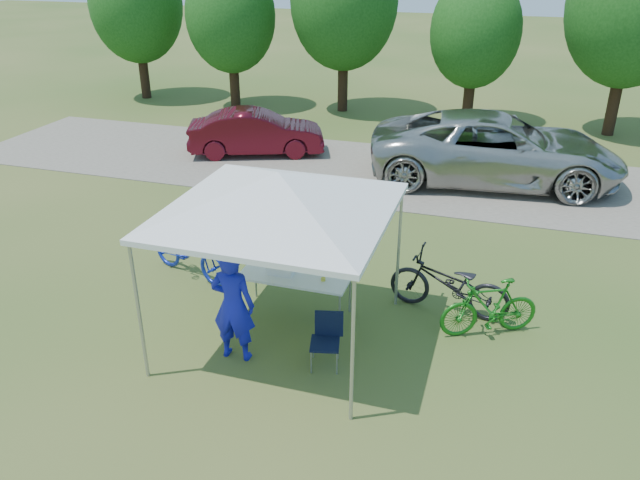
{
  "coord_description": "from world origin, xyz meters",
  "views": [
    {
      "loc": [
        3.0,
        -7.64,
        5.61
      ],
      "look_at": [
        -0.01,
        2.0,
        0.77
      ],
      "focal_mm": 35.0,
      "sensor_mm": 36.0,
      "label": 1
    }
  ],
  "objects_px": {
    "minivan": "(496,149)",
    "cooler": "(281,264)",
    "cyclist": "(233,305)",
    "bike_dark": "(449,284)",
    "folding_chair": "(327,335)",
    "bike_green": "(489,307)",
    "sedan": "(256,132)",
    "folding_table": "(295,277)",
    "bike_blue": "(190,251)"
  },
  "relations": [
    {
      "from": "cooler",
      "to": "cyclist",
      "type": "height_order",
      "value": "cyclist"
    },
    {
      "from": "folding_chair",
      "to": "bike_blue",
      "type": "relative_size",
      "value": 0.44
    },
    {
      "from": "cyclist",
      "to": "cooler",
      "type": "bearing_deg",
      "value": -101.8
    },
    {
      "from": "folding_chair",
      "to": "bike_blue",
      "type": "height_order",
      "value": "bike_blue"
    },
    {
      "from": "bike_green",
      "to": "sedan",
      "type": "relative_size",
      "value": 0.41
    },
    {
      "from": "folding_table",
      "to": "folding_chair",
      "type": "height_order",
      "value": "folding_chair"
    },
    {
      "from": "folding_table",
      "to": "cyclist",
      "type": "distance_m",
      "value": 1.47
    },
    {
      "from": "cooler",
      "to": "bike_green",
      "type": "bearing_deg",
      "value": 6.2
    },
    {
      "from": "folding_table",
      "to": "bike_dark",
      "type": "bearing_deg",
      "value": 18.6
    },
    {
      "from": "bike_dark",
      "to": "bike_blue",
      "type": "bearing_deg",
      "value": -81.61
    },
    {
      "from": "minivan",
      "to": "cyclist",
      "type": "bearing_deg",
      "value": 153.9
    },
    {
      "from": "folding_table",
      "to": "bike_dark",
      "type": "height_order",
      "value": "bike_dark"
    },
    {
      "from": "folding_chair",
      "to": "minivan",
      "type": "bearing_deg",
      "value": 64.59
    },
    {
      "from": "folding_table",
      "to": "bike_green",
      "type": "height_order",
      "value": "bike_green"
    },
    {
      "from": "folding_chair",
      "to": "sedan",
      "type": "height_order",
      "value": "sedan"
    },
    {
      "from": "cooler",
      "to": "minivan",
      "type": "height_order",
      "value": "minivan"
    },
    {
      "from": "bike_dark",
      "to": "minivan",
      "type": "distance_m",
      "value": 6.71
    },
    {
      "from": "folding_chair",
      "to": "minivan",
      "type": "xyz_separation_m",
      "value": [
        1.86,
        8.62,
        0.41
      ]
    },
    {
      "from": "bike_blue",
      "to": "bike_green",
      "type": "xyz_separation_m",
      "value": [
        5.37,
        -0.33,
        -0.01
      ]
    },
    {
      "from": "bike_blue",
      "to": "folding_table",
      "type": "bearing_deg",
      "value": -87.17
    },
    {
      "from": "minivan",
      "to": "bike_blue",
      "type": "bearing_deg",
      "value": 137.21
    },
    {
      "from": "bike_dark",
      "to": "sedan",
      "type": "bearing_deg",
      "value": -130.97
    },
    {
      "from": "folding_chair",
      "to": "sedan",
      "type": "distance_m",
      "value": 10.16
    },
    {
      "from": "folding_table",
      "to": "sedan",
      "type": "height_order",
      "value": "sedan"
    },
    {
      "from": "cyclist",
      "to": "bike_blue",
      "type": "xyz_separation_m",
      "value": [
        -1.84,
        2.07,
        -0.4
      ]
    },
    {
      "from": "bike_dark",
      "to": "sedan",
      "type": "xyz_separation_m",
      "value": [
        -6.34,
        7.02,
        0.13
      ]
    },
    {
      "from": "folding_table",
      "to": "sedan",
      "type": "bearing_deg",
      "value": 116.76
    },
    {
      "from": "folding_chair",
      "to": "bike_dark",
      "type": "height_order",
      "value": "bike_dark"
    },
    {
      "from": "bike_green",
      "to": "minivan",
      "type": "distance_m",
      "value": 7.15
    },
    {
      "from": "bike_green",
      "to": "folding_table",
      "type": "bearing_deg",
      "value": -110.33
    },
    {
      "from": "cooler",
      "to": "bike_dark",
      "type": "xyz_separation_m",
      "value": [
        2.63,
        0.81,
        -0.38
      ]
    },
    {
      "from": "folding_chair",
      "to": "cyclist",
      "type": "height_order",
      "value": "cyclist"
    },
    {
      "from": "bike_dark",
      "to": "minivan",
      "type": "height_order",
      "value": "minivan"
    },
    {
      "from": "minivan",
      "to": "sedan",
      "type": "height_order",
      "value": "minivan"
    },
    {
      "from": "folding_table",
      "to": "cyclist",
      "type": "height_order",
      "value": "cyclist"
    },
    {
      "from": "minivan",
      "to": "bike_dark",
      "type": "bearing_deg",
      "value": 170.76
    },
    {
      "from": "cooler",
      "to": "sedan",
      "type": "distance_m",
      "value": 8.66
    },
    {
      "from": "cooler",
      "to": "minivan",
      "type": "distance_m",
      "value": 8.06
    },
    {
      "from": "folding_chair",
      "to": "bike_dark",
      "type": "bearing_deg",
      "value": 38.59
    },
    {
      "from": "cyclist",
      "to": "bike_dark",
      "type": "xyz_separation_m",
      "value": [
        2.85,
        2.19,
        -0.36
      ]
    },
    {
      "from": "cooler",
      "to": "bike_dark",
      "type": "distance_m",
      "value": 2.78
    },
    {
      "from": "folding_table",
      "to": "bike_dark",
      "type": "relative_size",
      "value": 0.89
    },
    {
      "from": "bike_green",
      "to": "folding_chair",
      "type": "bearing_deg",
      "value": -83.01
    },
    {
      "from": "bike_blue",
      "to": "sedan",
      "type": "relative_size",
      "value": 0.48
    },
    {
      "from": "folding_table",
      "to": "sedan",
      "type": "relative_size",
      "value": 0.47
    },
    {
      "from": "cyclist",
      "to": "minivan",
      "type": "bearing_deg",
      "value": -112.45
    },
    {
      "from": "folding_chair",
      "to": "sedan",
      "type": "xyz_separation_m",
      "value": [
        -4.82,
        8.95,
        0.18
      ]
    },
    {
      "from": "folding_table",
      "to": "minivan",
      "type": "bearing_deg",
      "value": 69.92
    },
    {
      "from": "folding_chair",
      "to": "cooler",
      "type": "xyz_separation_m",
      "value": [
        -1.11,
        1.12,
        0.43
      ]
    },
    {
      "from": "minivan",
      "to": "cooler",
      "type": "bearing_deg",
      "value": 152.06
    }
  ]
}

